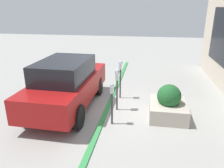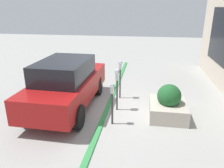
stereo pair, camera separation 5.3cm
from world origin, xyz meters
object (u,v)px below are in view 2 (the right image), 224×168
(parking_meter_nearest, at_px, (112,97))
(parking_meter_middle, at_px, (120,71))
(parked_car_front, at_px, (67,84))
(parking_meter_second, at_px, (117,80))
(planter_box, at_px, (168,105))

(parking_meter_nearest, xyz_separation_m, parking_meter_middle, (2.05, 0.02, 0.21))
(parking_meter_middle, height_order, parked_car_front, parked_car_front)
(parking_meter_second, height_order, planter_box, parking_meter_second)
(parking_meter_middle, distance_m, parked_car_front, 2.09)
(parking_meter_nearest, height_order, parking_meter_second, parking_meter_second)
(parking_meter_second, relative_size, parked_car_front, 0.34)
(parking_meter_second, xyz_separation_m, planter_box, (-0.26, -1.71, -0.69))
(parking_meter_middle, distance_m, planter_box, 2.28)
(parking_meter_nearest, distance_m, planter_box, 1.93)
(parking_meter_nearest, distance_m, parked_car_front, 1.95)
(parking_meter_nearest, bearing_deg, parking_meter_second, -0.51)
(parking_meter_second, relative_size, parking_meter_middle, 0.98)
(planter_box, relative_size, parked_car_front, 0.31)
(planter_box, distance_m, parked_car_front, 3.49)
(parking_meter_middle, bearing_deg, parking_meter_second, -178.61)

